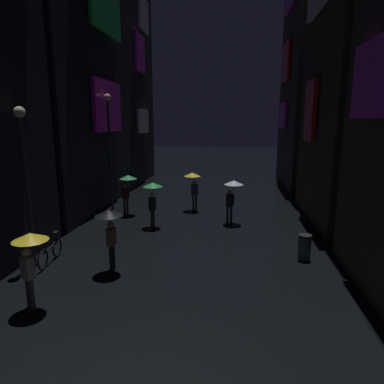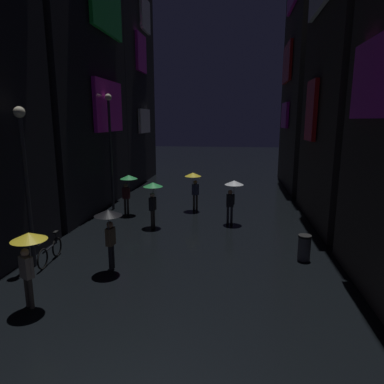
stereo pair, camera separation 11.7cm
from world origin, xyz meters
name	(u,v)px [view 1 (the left image)]	position (x,y,z in m)	size (l,w,h in m)	color
building_left_mid	(58,17)	(-7.48, 13.49, 10.13)	(4.25, 8.96, 20.25)	black
building_left_far	(115,69)	(-7.49, 22.00, 8.72)	(4.25, 7.99, 17.42)	black
building_right_mid	(364,58)	(7.49, 12.64, 7.68)	(4.25, 7.28, 15.35)	#2D2826
building_right_far	(317,62)	(7.48, 22.10, 8.98)	(4.25, 8.19, 17.95)	#33302D
pedestrian_far_right_clear	(232,190)	(1.68, 11.46, 1.67)	(0.90, 0.90, 2.12)	#2D2D38
pedestrian_midstreet_left_black	(110,223)	(-2.24, 5.60, 1.67)	(0.90, 0.90, 2.12)	black
pedestrian_midstreet_centre_green	(153,192)	(-1.97, 10.44, 1.67)	(0.90, 0.90, 2.12)	#38332D
pedestrian_foreground_right_green	(127,184)	(-3.79, 12.43, 1.67)	(0.90, 0.90, 2.12)	#38332D
pedestrian_foreground_left_yellow	(29,250)	(-3.46, 3.10, 1.67)	(0.90, 0.90, 2.12)	#38332D
pedestrian_near_crossing_yellow	(193,181)	(-0.47, 13.73, 1.67)	(0.90, 0.90, 2.12)	#38332D
bicycle_parked_at_storefront	(50,252)	(-4.60, 5.99, 0.39)	(0.21, 1.82, 0.96)	black
streetlamp_left_far	(109,140)	(-5.00, 13.38, 3.87)	(0.36, 0.36, 6.29)	#2D2D33
streetlamp_left_near	(25,169)	(-5.00, 5.63, 3.36)	(0.36, 0.36, 5.35)	#2D2D33
trash_bin	(304,247)	(4.30, 7.34, 0.47)	(0.46, 0.46, 0.93)	#3F3F47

